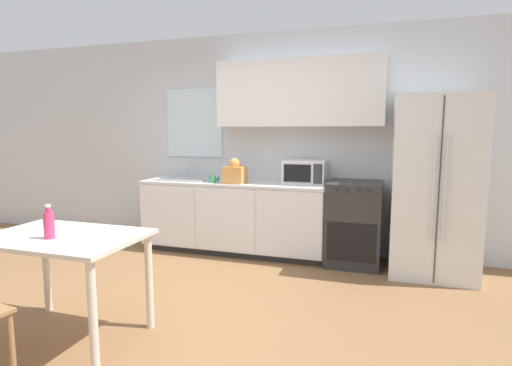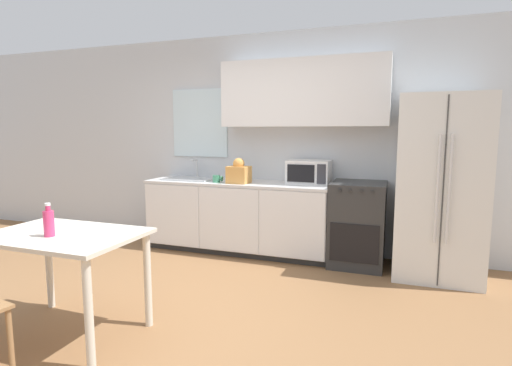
% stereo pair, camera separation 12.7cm
% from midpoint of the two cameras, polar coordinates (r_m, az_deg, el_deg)
% --- Properties ---
extents(ground_plane, '(12.00, 12.00, 0.00)m').
position_cam_midpoint_polar(ground_plane, '(3.51, -11.13, -18.05)').
color(ground_plane, olive).
extents(wall_back, '(12.00, 0.38, 2.70)m').
position_cam_midpoint_polar(wall_back, '(5.05, 0.78, 7.08)').
color(wall_back, silver).
rests_on(wall_back, ground_plane).
extents(kitchen_counter, '(2.31, 0.63, 0.88)m').
position_cam_midpoint_polar(kitchen_counter, '(4.99, -3.88, -4.80)').
color(kitchen_counter, '#333333').
rests_on(kitchen_counter, ground_plane).
extents(oven_range, '(0.59, 0.65, 0.94)m').
position_cam_midpoint_polar(oven_range, '(4.65, 13.01, -5.60)').
color(oven_range, '#2D2D2D').
rests_on(oven_range, ground_plane).
extents(refrigerator, '(0.84, 0.81, 1.86)m').
position_cam_midpoint_polar(refrigerator, '(4.51, 23.35, -0.45)').
color(refrigerator, silver).
rests_on(refrigerator, ground_plane).
extents(kitchen_sink, '(0.62, 0.44, 0.25)m').
position_cam_midpoint_polar(kitchen_sink, '(5.20, -10.71, 0.64)').
color(kitchen_sink, '#B7BABC').
rests_on(kitchen_sink, kitchen_counter).
extents(microwave, '(0.49, 0.36, 0.28)m').
position_cam_midpoint_polar(microwave, '(4.75, 6.27, 1.59)').
color(microwave, silver).
rests_on(microwave, kitchen_counter).
extents(coffee_mug, '(0.13, 0.09, 0.09)m').
position_cam_midpoint_polar(coffee_mug, '(4.86, -6.92, 0.58)').
color(coffee_mug, '#3F8C66').
rests_on(coffee_mug, kitchen_counter).
extents(grocery_bag_0, '(0.26, 0.23, 0.30)m').
position_cam_midpoint_polar(grocery_bag_0, '(4.76, -3.79, 1.49)').
color(grocery_bag_0, '#DB994C').
rests_on(grocery_bag_0, kitchen_counter).
extents(dining_table, '(1.11, 0.74, 0.77)m').
position_cam_midpoint_polar(dining_table, '(3.23, -26.83, -8.72)').
color(dining_table, beige).
rests_on(dining_table, ground_plane).
extents(drink_bottle, '(0.07, 0.07, 0.24)m').
position_cam_midpoint_polar(drink_bottle, '(3.13, -28.52, -5.21)').
color(drink_bottle, '#DB386B').
rests_on(drink_bottle, dining_table).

